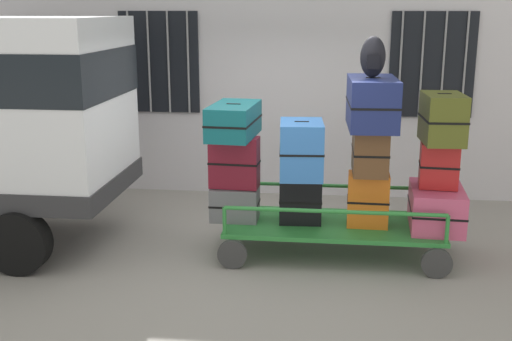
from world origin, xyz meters
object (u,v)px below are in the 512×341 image
object	(u,v)px
suitcase_midright_bottom	(436,207)
suitcase_midright_top	(443,118)
suitcase_center_top	(372,103)
luggage_cart	(333,227)
suitcase_left_bottom	(235,203)
suitcase_left_top	(234,121)
suitcase_midleft_bottom	(301,198)
suitcase_center_middle	(370,151)
suitcase_center_bottom	(368,200)
suitcase_left_middle	(234,162)
backpack	(373,57)
suitcase_midleft_middle	(301,149)
suitcase_midright_middle	(439,165)

from	to	relation	value
suitcase_midright_bottom	suitcase_midright_top	size ratio (longest dim) A/B	1.34
suitcase_center_top	suitcase_midright_top	size ratio (longest dim) A/B	1.44
luggage_cart	suitcase_left_bottom	bearing A→B (deg)	179.65
luggage_cart	suitcase_left_top	size ratio (longest dim) A/B	2.64
luggage_cart	suitcase_midleft_bottom	distance (m)	0.51
suitcase_center_middle	suitcase_midright_bottom	xyz separation A→B (m)	(0.77, 0.01, -0.64)
suitcase_center_bottom	suitcase_center_middle	world-z (taller)	suitcase_center_middle
suitcase_center_middle	suitcase_left_top	bearing A→B (deg)	-179.15
suitcase_left_middle	suitcase_midright_top	distance (m)	2.37
suitcase_left_middle	suitcase_center_top	size ratio (longest dim) A/B	0.61
suitcase_midright_bottom	backpack	size ratio (longest dim) A/B	2.07
suitcase_midright_bottom	suitcase_midright_top	xyz separation A→B (m)	(0.00, 0.00, 1.02)
suitcase_center_top	suitcase_midright_top	world-z (taller)	suitcase_center_top
suitcase_center_middle	backpack	distance (m)	1.03
suitcase_midleft_middle	suitcase_center_middle	bearing A→B (deg)	1.59
suitcase_left_bottom	suitcase_midleft_bottom	xyz separation A→B (m)	(0.77, 0.02, 0.08)
suitcase_left_middle	backpack	size ratio (longest dim) A/B	1.36
backpack	suitcase_left_bottom	bearing A→B (deg)	179.41
luggage_cart	suitcase_midright_bottom	size ratio (longest dim) A/B	2.78
suitcase_left_top	suitcase_center_top	xyz separation A→B (m)	(1.53, 0.05, 0.22)
luggage_cart	suitcase_midright_middle	bearing A→B (deg)	1.34
suitcase_midright_top	luggage_cart	bearing A→B (deg)	-179.62
suitcase_left_middle	suitcase_left_top	world-z (taller)	suitcase_left_top
suitcase_left_bottom	backpack	world-z (taller)	backpack
suitcase_center_middle	suitcase_midright_middle	distance (m)	0.78
suitcase_left_bottom	suitcase_midright_bottom	bearing A→B (deg)	-0.04
backpack	suitcase_midleft_middle	bearing A→B (deg)	-179.01
suitcase_midright_top	backpack	world-z (taller)	backpack
luggage_cart	suitcase_left_top	xyz separation A→B (m)	(-1.15, -0.02, 1.24)
suitcase_center_middle	suitcase_midright_top	size ratio (longest dim) A/B	0.96
suitcase_left_middle	suitcase_midleft_bottom	size ratio (longest dim) A/B	1.08
suitcase_midright_middle	suitcase_midright_bottom	bearing A→B (deg)	-90.00
suitcase_left_middle	suitcase_midright_top	world-z (taller)	suitcase_midright_top
suitcase_left_top	suitcase_center_middle	bearing A→B (deg)	0.85
backpack	suitcase_center_top	bearing A→B (deg)	67.11
luggage_cart	backpack	size ratio (longest dim) A/B	5.74
suitcase_left_middle	suitcase_left_bottom	bearing A→B (deg)	90.00
suitcase_midright_bottom	backpack	distance (m)	1.85
suitcase_left_top	suitcase_midright_top	world-z (taller)	suitcase_midright_top
suitcase_left_middle	suitcase_center_top	distance (m)	1.69
suitcase_left_middle	suitcase_midleft_middle	bearing A→B (deg)	-0.75
luggage_cart	suitcase_center_middle	world-z (taller)	suitcase_center_middle
suitcase_midright_top	backpack	bearing A→B (deg)	-178.81
suitcase_center_bottom	backpack	world-z (taller)	backpack
suitcase_left_bottom	suitcase_center_middle	distance (m)	1.67
suitcase_center_bottom	suitcase_midright_middle	world-z (taller)	suitcase_midright_middle
suitcase_midleft_middle	suitcase_center_top	size ratio (longest dim) A/B	0.71
suitcase_left_top	suitcase_center_top	world-z (taller)	suitcase_center_top
suitcase_left_bottom	suitcase_midright_middle	world-z (taller)	suitcase_midright_middle
suitcase_left_bottom	suitcase_midright_middle	bearing A→B (deg)	0.49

